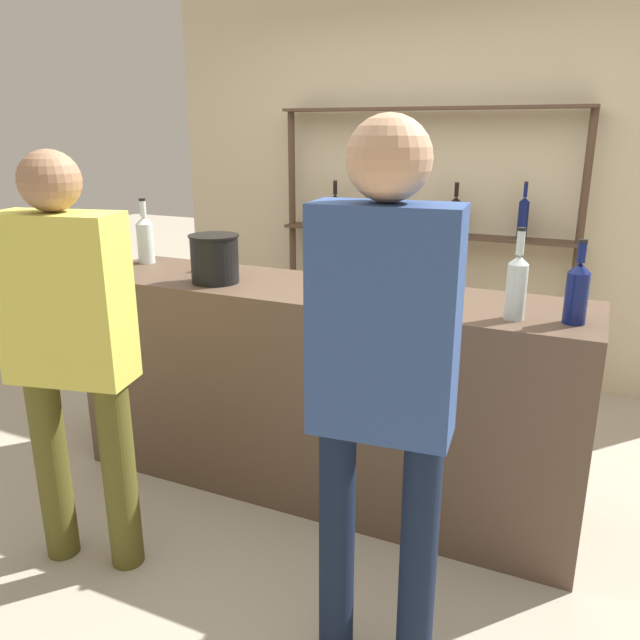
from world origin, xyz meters
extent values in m
plane|color=#B2A893|center=(0.00, 0.00, 0.00)|extent=(16.00, 16.00, 0.00)
cube|color=brown|center=(0.00, 0.00, 0.51)|extent=(2.43, 0.59, 1.03)
cube|color=beige|center=(0.00, 1.89, 1.40)|extent=(4.03, 0.12, 2.80)
cylinder|color=#4C3828|center=(-1.02, 1.71, 0.93)|extent=(0.05, 0.05, 1.87)
cylinder|color=#4C3828|center=(1.02, 1.71, 0.93)|extent=(0.05, 0.05, 1.87)
cube|color=#4C3828|center=(0.00, 1.71, 1.86)|extent=(2.08, 0.18, 0.02)
cube|color=#4C3828|center=(0.00, 1.71, 1.03)|extent=(2.08, 0.18, 0.02)
cylinder|color=black|center=(-0.66, 1.71, 1.13)|extent=(0.08, 0.08, 0.20)
cone|color=black|center=(-0.66, 1.71, 1.25)|extent=(0.08, 0.08, 0.04)
cylinder|color=black|center=(-0.66, 1.71, 1.31)|extent=(0.03, 0.03, 0.09)
cylinder|color=#232328|center=(-0.66, 1.71, 1.36)|extent=(0.03, 0.03, 0.01)
cylinder|color=silver|center=(-0.22, 1.71, 1.15)|extent=(0.07, 0.07, 0.22)
cone|color=silver|center=(-0.22, 1.71, 1.27)|extent=(0.07, 0.07, 0.03)
cylinder|color=silver|center=(-0.22, 1.71, 1.33)|extent=(0.03, 0.03, 0.08)
cylinder|color=black|center=(-0.22, 1.71, 1.37)|extent=(0.03, 0.03, 0.01)
cylinder|color=black|center=(0.22, 1.71, 1.15)|extent=(0.08, 0.08, 0.22)
cone|color=black|center=(0.22, 1.71, 1.27)|extent=(0.08, 0.08, 0.03)
cylinder|color=black|center=(0.22, 1.71, 1.33)|extent=(0.03, 0.03, 0.08)
cylinder|color=black|center=(0.22, 1.71, 1.38)|extent=(0.03, 0.03, 0.01)
cylinder|color=#0F1956|center=(0.66, 1.71, 1.16)|extent=(0.07, 0.07, 0.24)
cone|color=#0F1956|center=(0.66, 1.71, 1.29)|extent=(0.07, 0.07, 0.03)
cylinder|color=#0F1956|center=(0.66, 1.71, 1.35)|extent=(0.03, 0.03, 0.09)
cylinder|color=#232328|center=(0.66, 1.71, 1.40)|extent=(0.03, 0.03, 0.01)
cylinder|color=#0F1956|center=(1.09, -0.10, 1.12)|extent=(0.08, 0.08, 0.19)
cone|color=#0F1956|center=(1.09, -0.10, 1.24)|extent=(0.08, 0.08, 0.04)
cylinder|color=#0F1956|center=(1.09, -0.10, 1.29)|extent=(0.03, 0.03, 0.07)
cylinder|color=black|center=(1.09, -0.10, 1.34)|extent=(0.03, 0.03, 0.01)
cylinder|color=silver|center=(-1.10, 0.12, 1.13)|extent=(0.09, 0.09, 0.21)
cone|color=silver|center=(-1.10, 0.12, 1.26)|extent=(0.09, 0.09, 0.04)
cylinder|color=silver|center=(-1.10, 0.12, 1.32)|extent=(0.03, 0.03, 0.08)
cylinder|color=black|center=(-1.10, 0.12, 1.37)|extent=(0.04, 0.04, 0.01)
cylinder|color=silver|center=(0.88, -0.13, 1.13)|extent=(0.08, 0.08, 0.21)
cone|color=silver|center=(0.88, -0.13, 1.26)|extent=(0.08, 0.08, 0.03)
cylinder|color=silver|center=(0.88, -0.13, 1.32)|extent=(0.03, 0.03, 0.09)
cylinder|color=black|center=(0.88, -0.13, 1.37)|extent=(0.03, 0.03, 0.01)
cylinder|color=black|center=(0.34, -0.06, 1.12)|extent=(0.08, 0.08, 0.18)
cone|color=black|center=(0.34, -0.06, 1.23)|extent=(0.08, 0.08, 0.04)
cylinder|color=black|center=(0.34, -0.06, 1.29)|extent=(0.03, 0.03, 0.09)
cylinder|color=black|center=(0.34, -0.06, 1.34)|extent=(0.03, 0.03, 0.01)
cylinder|color=silver|center=(-0.65, 0.11, 1.03)|extent=(0.06, 0.06, 0.00)
cylinder|color=silver|center=(-0.65, 0.11, 1.07)|extent=(0.01, 0.01, 0.09)
cone|color=silver|center=(-0.65, 0.11, 1.15)|extent=(0.08, 0.08, 0.07)
cylinder|color=black|center=(-0.50, -0.10, 1.14)|extent=(0.22, 0.22, 0.22)
cylinder|color=black|center=(-0.50, -0.10, 1.25)|extent=(0.24, 0.24, 0.01)
cylinder|color=#121C33|center=(0.75, -0.90, 0.43)|extent=(0.12, 0.12, 0.86)
cylinder|color=#121C33|center=(0.49, -0.93, 0.43)|extent=(0.12, 0.12, 0.86)
cube|color=navy|center=(0.62, -0.91, 1.19)|extent=(0.43, 0.22, 0.68)
sphere|color=tan|center=(0.62, -0.91, 1.65)|extent=(0.23, 0.23, 0.23)
cylinder|color=brown|center=(-0.48, -0.87, 0.40)|extent=(0.13, 0.13, 0.80)
cylinder|color=brown|center=(-0.77, -0.93, 0.40)|extent=(0.13, 0.13, 0.80)
cube|color=#D1C64C|center=(-0.63, -0.90, 1.12)|extent=(0.50, 0.30, 0.64)
sphere|color=#936B4C|center=(-0.63, -0.90, 1.55)|extent=(0.22, 0.22, 0.22)
camera|label=1|loc=(1.16, -2.52, 1.72)|focal=35.00mm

